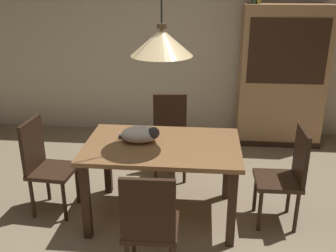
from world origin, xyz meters
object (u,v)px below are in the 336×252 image
at_px(chair_far_back, 170,132).
at_px(cat_sleeping, 141,134).
at_px(dining_table, 162,154).
at_px(hutch_bookcase, 281,79).
at_px(chair_right_side, 287,173).
at_px(pendant_lamp, 162,42).
at_px(chair_left_side, 45,162).
at_px(chair_near_front, 150,224).

relative_size(chair_far_back, cat_sleeping, 2.35).
height_order(dining_table, hutch_bookcase, hutch_bookcase).
height_order(chair_right_side, cat_sleeping, chair_right_side).
height_order(dining_table, chair_far_back, chair_far_back).
xyz_separation_m(dining_table, chair_right_side, (1.13, 0.00, -0.14)).
distance_m(chair_far_back, pendant_lamp, 1.45).
relative_size(chair_far_back, hutch_bookcase, 0.50).
bearing_deg(chair_right_side, cat_sleeping, 178.74).
xyz_separation_m(chair_right_side, hutch_bookcase, (0.25, 1.96, 0.38)).
height_order(chair_right_side, chair_far_back, same).
bearing_deg(chair_left_side, chair_far_back, 37.88).
bearing_deg(dining_table, hutch_bookcase, 54.78).
distance_m(chair_right_side, pendant_lamp, 1.61).
bearing_deg(chair_right_side, hutch_bookcase, 82.64).
distance_m(chair_near_front, cat_sleeping, 0.98).
relative_size(chair_right_side, pendant_lamp, 0.72).
relative_size(cat_sleeping, pendant_lamp, 0.30).
bearing_deg(pendant_lamp, dining_table, 63.43).
height_order(chair_near_front, cat_sleeping, chair_near_front).
bearing_deg(hutch_bookcase, chair_right_side, -97.36).
distance_m(cat_sleeping, pendant_lamp, 0.86).
xyz_separation_m(chair_left_side, chair_right_side, (2.26, -0.01, 0.00)).
bearing_deg(chair_left_side, chair_near_front, -38.04).
relative_size(chair_near_front, cat_sleeping, 2.35).
bearing_deg(cat_sleeping, chair_left_side, -178.52).
xyz_separation_m(dining_table, hutch_bookcase, (1.38, 1.96, 0.24)).
bearing_deg(dining_table, chair_near_front, -89.87).
height_order(chair_left_side, pendant_lamp, pendant_lamp).
bearing_deg(cat_sleeping, chair_near_front, -77.67).
relative_size(chair_left_side, cat_sleeping, 2.35).
bearing_deg(chair_near_front, pendant_lamp, 90.13).
bearing_deg(chair_near_front, hutch_bookcase, 64.06).
bearing_deg(dining_table, chair_left_side, 179.69).
relative_size(dining_table, cat_sleeping, 3.53).
xyz_separation_m(chair_right_side, cat_sleeping, (-1.32, 0.03, 0.32)).
relative_size(chair_left_side, chair_right_side, 1.00).
distance_m(dining_table, cat_sleeping, 0.27).
bearing_deg(cat_sleeping, chair_far_back, 77.40).
distance_m(chair_left_side, hutch_bookcase, 3.20).
xyz_separation_m(dining_table, pendant_lamp, (-0.00, -0.00, 1.01)).
xyz_separation_m(chair_far_back, cat_sleeping, (-0.19, -0.85, 0.32)).
xyz_separation_m(chair_left_side, chair_far_back, (1.12, 0.87, 0.00)).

